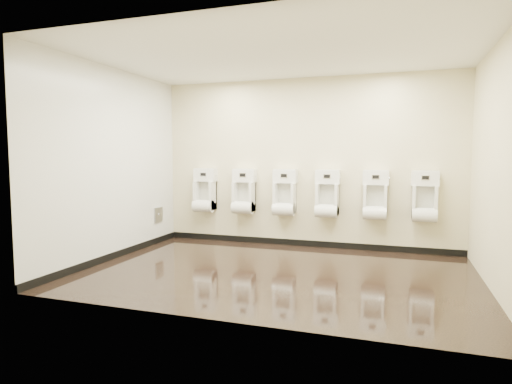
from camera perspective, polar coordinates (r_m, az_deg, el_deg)
ground at (r=5.69m, az=2.75°, el=-10.66°), size 5.00×3.50×0.00m
ceiling at (r=5.63m, az=2.87°, el=17.99°), size 5.00×3.50×0.00m
back_wall at (r=7.18m, az=6.58°, el=3.85°), size 5.00×0.02×2.80m
front_wall at (r=3.83m, az=-4.28°, el=3.05°), size 5.00×0.02×2.80m
left_wall at (r=6.61m, az=-18.59°, el=3.55°), size 0.02×3.50×2.80m
right_wall at (r=5.38m, az=29.44°, el=2.95°), size 0.02×3.50×2.80m
tile_overlay_left at (r=6.61m, az=-18.56°, el=3.55°), size 0.01×3.50×2.80m
skirting_back at (r=7.32m, az=6.46°, el=-6.77°), size 5.00×0.02×0.10m
skirting_left at (r=6.76m, az=-18.20°, el=-7.95°), size 0.02×3.50×0.10m
access_panel at (r=7.66m, az=-12.89°, el=-2.93°), size 0.04×0.25×0.25m
urinal_0 at (r=7.66m, az=-6.85°, el=-0.21°), size 0.41×0.30×0.76m
urinal_1 at (r=7.37m, az=-1.64°, el=-0.37°), size 0.41×0.30×0.76m
urinal_2 at (r=7.15m, az=3.84°, el=-0.53°), size 0.41×0.30×0.76m
urinal_3 at (r=7.01m, az=9.47°, el=-0.70°), size 0.41×0.30×0.76m
urinal_4 at (r=6.93m, az=15.63°, el=-0.87°), size 0.41×0.30×0.76m
urinal_5 at (r=6.94m, az=21.55°, el=-1.03°), size 0.41×0.30×0.76m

